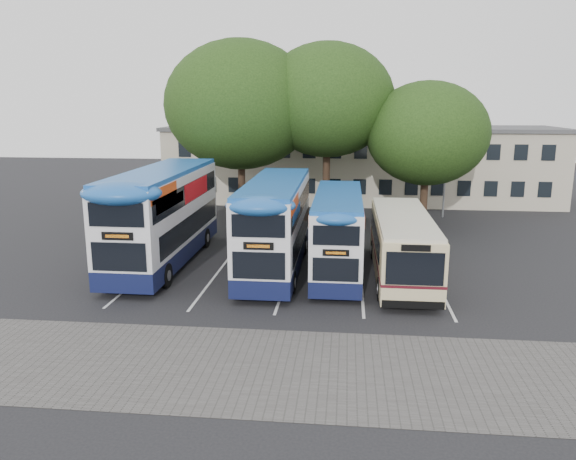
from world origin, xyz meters
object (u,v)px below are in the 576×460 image
Objects in this scene: bus_dd_mid at (276,221)px; bus_single at (402,242)px; bus_dd_right at (338,230)px; lamp_post at (447,147)px; tree_left at (240,105)px; tree_right at (427,133)px; bus_dd_left at (164,212)px; tree_mid at (327,100)px.

bus_dd_mid is 6.20m from bus_single.
bus_dd_right is at bearing -3.29° from bus_dd_mid.
bus_dd_right is at bearing 173.80° from bus_single.
tree_left is at bearing -170.08° from lamp_post.
bus_dd_right is at bearing -59.77° from tree_left.
lamp_post reaches higher than bus_dd_right.
lamp_post is 15.77m from bus_single.
tree_right is 0.82× the size of bus_dd_left.
bus_dd_mid is at bearing 176.71° from bus_dd_right.
tree_right is at bearing 35.29° from bus_dd_left.
lamp_post is 0.96× the size of bus_dd_right.
bus_single is (3.06, -0.33, -0.44)m from bus_dd_right.
bus_dd_mid is (-10.47, -14.27, -2.61)m from lamp_post.
tree_right is 0.94× the size of bus_single.
lamp_post is 21.44m from bus_dd_left.
bus_dd_right is at bearing -116.61° from tree_right.
bus_dd_left is at bearing -144.71° from tree_right.
lamp_post is at bearing 73.62° from bus_single.
tree_left is 1.15× the size of bus_dd_mid.
bus_dd_mid is (-2.02, -12.12, -5.85)m from tree_mid.
bus_single is (-2.45, -11.34, -4.49)m from tree_right.
tree_right is at bearing -4.28° from tree_left.
bus_single is (4.11, -12.63, -6.60)m from tree_mid.
tree_left is (-14.36, -2.51, 2.92)m from lamp_post.
tree_right reaches higher than bus_dd_mid.
bus_dd_mid is at bearing 175.25° from bus_single.
tree_left is 12.63m from tree_right.
bus_dd_right is (1.05, -12.29, -6.16)m from tree_mid.
tree_mid is at bearing 3.45° from tree_left.
tree_mid reaches higher than bus_dd_right.
bus_dd_left reaches higher than bus_dd_mid.
tree_right is at bearing 51.60° from bus_dd_mid.
tree_mid reaches higher than lamp_post.
tree_mid is 7.01m from tree_right.
bus_dd_right is (8.94, -0.78, -0.53)m from bus_dd_left.
tree_right is 1.02× the size of bus_dd_right.
lamp_post is at bearing 62.87° from bus_dd_right.
tree_mid is (-8.45, -2.15, 3.24)m from lamp_post.
tree_mid is 14.83m from bus_single.
bus_dd_mid is 3.09m from bus_dd_right.
bus_dd_mid is (-8.58, -10.83, -3.74)m from tree_right.
bus_single is at bearing -50.78° from tree_left.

